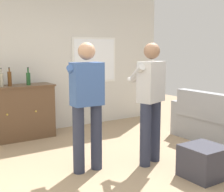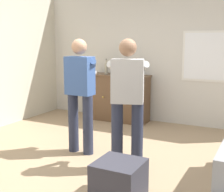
% 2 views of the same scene
% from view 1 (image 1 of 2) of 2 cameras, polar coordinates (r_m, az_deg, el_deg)
% --- Properties ---
extents(ground, '(10.40, 10.40, 0.00)m').
position_cam_1_polar(ground, '(4.23, 3.40, -13.58)').
color(ground, '#9E8466').
extents(wall_back_with_window, '(5.20, 0.15, 2.80)m').
position_cam_1_polar(wall_back_with_window, '(6.26, -11.05, 6.66)').
color(wall_back_with_window, beige).
rests_on(wall_back_with_window, ground).
extents(sideboard_cabinet, '(1.28, 0.49, 0.97)m').
position_cam_1_polar(sideboard_cabinet, '(5.77, -16.83, -2.88)').
color(sideboard_cabinet, brown).
rests_on(sideboard_cabinet, ground).
extents(bottle_wine_green, '(0.07, 0.07, 0.32)m').
position_cam_1_polar(bottle_wine_green, '(5.65, -18.22, 3.08)').
color(bottle_wine_green, '#593314').
rests_on(bottle_wine_green, sideboard_cabinet).
extents(bottle_liquor_amber, '(0.07, 0.07, 0.31)m').
position_cam_1_polar(bottle_liquor_amber, '(5.70, -15.05, 3.15)').
color(bottle_liquor_amber, '#1E4C23').
rests_on(bottle_liquor_amber, sideboard_cabinet).
extents(bottle_spirits_clear, '(0.06, 0.06, 0.32)m').
position_cam_1_polar(bottle_spirits_clear, '(5.56, -19.54, 2.83)').
color(bottle_spirits_clear, gray).
rests_on(bottle_spirits_clear, sideboard_cabinet).
extents(ottoman, '(0.49, 0.49, 0.40)m').
position_cam_1_polar(ottoman, '(4.15, 16.41, -11.43)').
color(ottoman, '#33333D').
rests_on(ottoman, ground).
extents(person_standing_left, '(0.56, 0.48, 1.68)m').
position_cam_1_polar(person_standing_left, '(4.02, -4.64, -0.88)').
color(person_standing_left, '#282D42').
rests_on(person_standing_left, ground).
extents(person_standing_right, '(0.53, 0.52, 1.68)m').
position_cam_1_polar(person_standing_right, '(4.31, 7.00, -0.27)').
color(person_standing_right, '#282D42').
rests_on(person_standing_right, ground).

